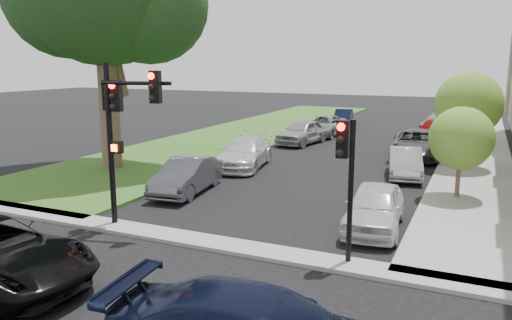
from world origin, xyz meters
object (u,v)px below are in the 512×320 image
at_px(car_parked_3, 434,129).
at_px(car_parked_9, 343,117).
at_px(small_tree_a, 461,138).
at_px(car_parked_0, 374,207).
at_px(car_parked_6, 244,153).
at_px(car_parked_7, 302,132).
at_px(traffic_signal_secondary, 346,165).
at_px(car_parked_5, 187,176).
at_px(car_parked_1, 405,163).
at_px(car_parked_4, 440,121).
at_px(car_parked_2, 416,144).
at_px(small_tree_b, 468,105).
at_px(traffic_signal_main, 120,116).
at_px(small_tree_c, 472,98).
at_px(car_parked_8, 323,126).

bearing_deg(car_parked_3, car_parked_9, 150.51).
bearing_deg(small_tree_a, car_parked_0, -114.96).
distance_m(car_parked_6, car_parked_7, 8.14).
distance_m(car_parked_3, car_parked_7, 9.21).
distance_m(traffic_signal_secondary, car_parked_5, 9.17).
relative_size(traffic_signal_secondary, car_parked_7, 0.83).
bearing_deg(car_parked_1, car_parked_4, 79.35).
relative_size(traffic_signal_secondary, car_parked_2, 0.69).
bearing_deg(car_parked_2, car_parked_6, -145.61).
bearing_deg(small_tree_b, car_parked_7, 157.91).
xyz_separation_m(car_parked_0, car_parked_3, (0.01, 20.05, 0.04)).
bearing_deg(traffic_signal_secondary, car_parked_0, 87.22).
xyz_separation_m(car_parked_0, car_parked_1, (-0.18, 7.93, -0.05)).
relative_size(traffic_signal_main, car_parked_6, 1.03).
bearing_deg(car_parked_4, car_parked_6, -102.69).
distance_m(small_tree_b, small_tree_c, 8.13).
bearing_deg(car_parked_4, traffic_signal_secondary, -80.20).
bearing_deg(car_parked_0, traffic_signal_main, -161.58).
height_order(traffic_signal_secondary, car_parked_0, traffic_signal_secondary).
height_order(small_tree_b, car_parked_7, small_tree_b).
bearing_deg(car_parked_7, car_parked_5, -81.83).
bearing_deg(small_tree_a, traffic_signal_secondary, -106.61).
bearing_deg(small_tree_a, car_parked_7, 134.23).
bearing_deg(small_tree_c, car_parked_8, 179.99).
bearing_deg(car_parked_1, small_tree_c, 67.47).
xyz_separation_m(small_tree_c, traffic_signal_main, (-9.59, -22.23, 0.60)).
distance_m(car_parked_1, car_parked_4, 17.64).
height_order(small_tree_a, car_parked_1, small_tree_a).
bearing_deg(car_parked_1, car_parked_8, 113.14).
relative_size(small_tree_a, traffic_signal_main, 0.69).
bearing_deg(car_parked_4, car_parked_8, -128.88).
height_order(car_parked_3, car_parked_5, car_parked_3).
relative_size(small_tree_a, car_parked_3, 0.81).
relative_size(small_tree_a, car_parked_1, 0.89).
relative_size(small_tree_b, traffic_signal_secondary, 1.25).
height_order(small_tree_a, small_tree_b, small_tree_b).
xyz_separation_m(traffic_signal_secondary, car_parked_0, (0.16, 3.21, -1.97)).
height_order(car_parked_5, car_parked_9, car_parked_5).
relative_size(small_tree_b, small_tree_c, 1.06).
xyz_separation_m(traffic_signal_main, car_parked_1, (7.18, 11.10, -2.95)).
relative_size(small_tree_c, car_parked_6, 0.89).
distance_m(car_parked_2, car_parked_3, 7.02).
height_order(car_parked_3, car_parked_9, car_parked_3).
bearing_deg(small_tree_b, traffic_signal_main, -124.20).
xyz_separation_m(small_tree_b, traffic_signal_main, (-9.59, -14.11, 0.41)).
bearing_deg(car_parked_1, car_parked_6, 177.93).
distance_m(car_parked_0, car_parked_4, 25.58).
bearing_deg(car_parked_0, car_parked_9, 101.86).
bearing_deg(traffic_signal_main, small_tree_b, 55.80).
distance_m(small_tree_b, car_parked_8, 12.94).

